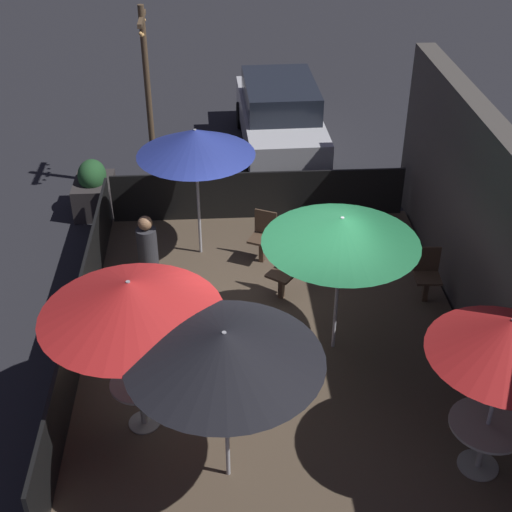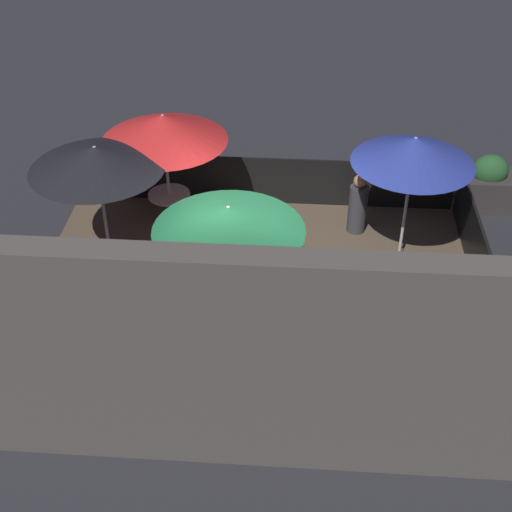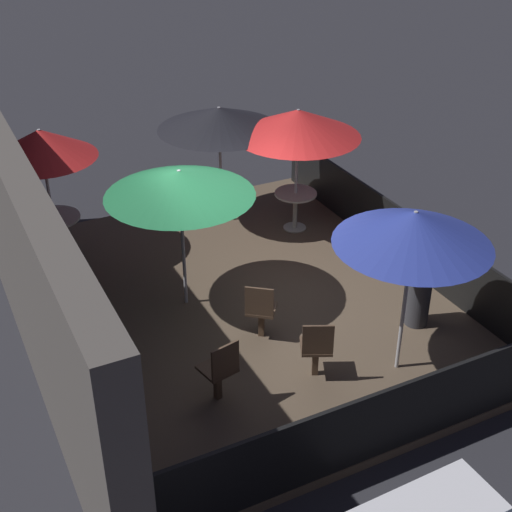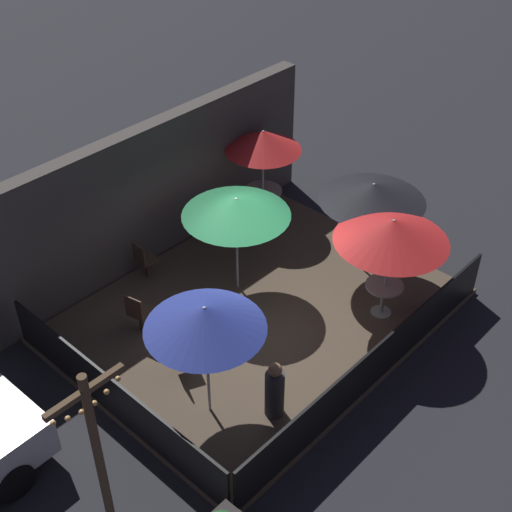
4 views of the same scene
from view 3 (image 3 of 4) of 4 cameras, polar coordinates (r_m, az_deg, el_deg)
The scene contains 17 objects.
ground_plane at distance 11.12m, azimuth -0.92°, elevation -3.90°, with size 60.00×60.00×0.00m, color #26262B.
patio_deck at distance 11.09m, azimuth -0.92°, elevation -3.64°, with size 7.31×5.74×0.12m.
building_wall at distance 9.56m, azimuth -17.97°, elevation -0.50°, with size 8.91×0.36×3.18m.
fence_front at distance 12.12m, azimuth 11.18°, elevation 1.86°, with size 7.11×0.05×0.95m.
fence_side_left at distance 8.34m, azimuth 10.15°, elevation -12.96°, with size 0.05×5.54×0.95m.
patio_umbrella_0 at distance 12.25m, azimuth 3.37°, elevation 10.57°, with size 2.17×2.17×2.24m.
patio_umbrella_1 at distance 11.81m, azimuth -16.83°, elevation 8.58°, with size 1.74×1.74×2.25m.
patio_umbrella_2 at distance 10.04m, azimuth -6.15°, elevation 5.83°, with size 2.15×2.15×2.19m.
patio_umbrella_3 at distance 8.74m, azimuth 12.52°, elevation 2.19°, with size 1.96×1.96×2.34m.
patio_umbrella_4 at distance 12.55m, azimuth -2.97°, elevation 10.95°, with size 2.17×2.17×2.18m.
dining_table_0 at distance 12.81m, azimuth 3.18°, elevation 4.46°, with size 0.75×0.75×0.71m.
dining_table_1 at distance 12.38m, azimuth -15.86°, elevation 2.41°, with size 0.90×0.90×0.72m.
patio_chair_0 at distance 8.89m, azimuth -2.89°, elevation -9.00°, with size 0.48×0.48×0.93m.
patio_chair_1 at distance 9.93m, azimuth 0.38°, elevation -4.26°, with size 0.56×0.56×0.91m.
patio_chair_2 at distance 9.50m, azimuth -12.56°, elevation -7.00°, with size 0.43×0.43×0.90m.
patio_chair_3 at distance 9.27m, azimuth 4.87°, elevation -7.26°, with size 0.53×0.53×0.91m.
patron_0 at distance 10.49m, azimuth 12.94°, elevation -2.88°, with size 0.40×0.40×1.15m.
Camera 3 is at (-8.31, 3.95, 6.25)m, focal length 50.00 mm.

